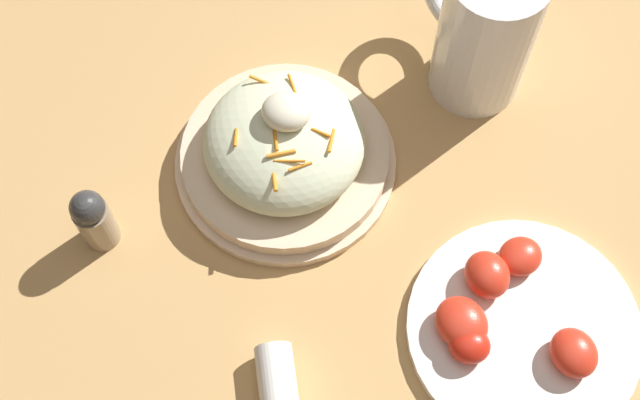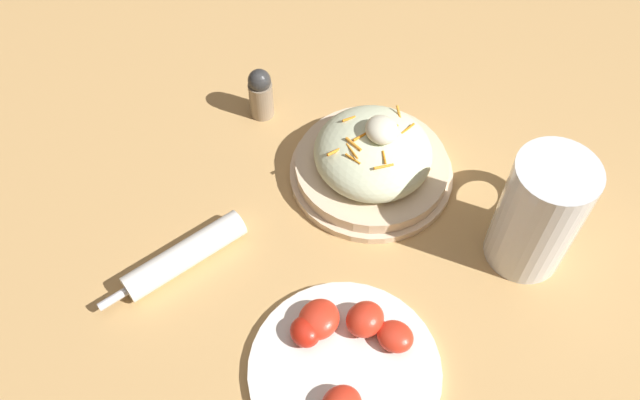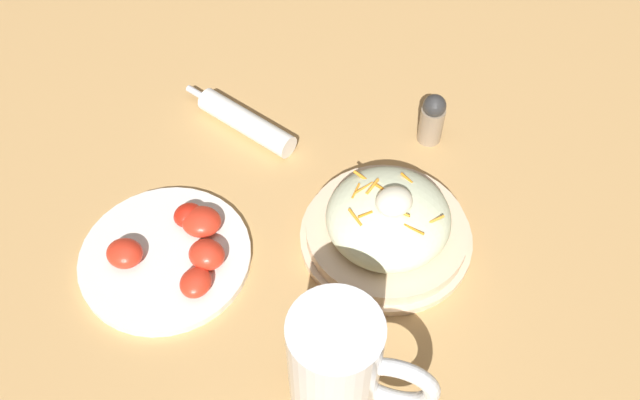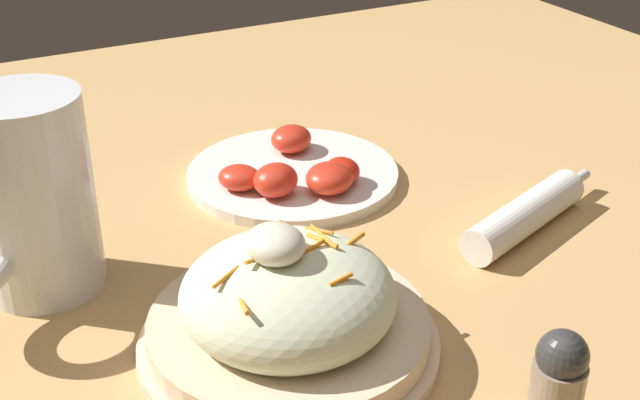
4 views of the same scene
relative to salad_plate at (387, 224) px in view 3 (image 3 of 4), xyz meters
name	(u,v)px [view 3 (image 3 of 4)]	position (x,y,z in m)	size (l,w,h in m)	color
ground_plane	(315,206)	(-0.05, 0.10, -0.03)	(1.43, 1.43, 0.00)	tan
salad_plate	(387,224)	(0.00, 0.00, 0.00)	(0.22, 0.22, 0.10)	beige
beer_mug	(338,371)	(-0.17, -0.14, 0.04)	(0.13, 0.13, 0.16)	white
napkin_roll	(245,122)	(-0.06, 0.26, -0.02)	(0.09, 0.19, 0.03)	white
tomato_plate	(171,253)	(-0.24, 0.12, -0.02)	(0.21, 0.21, 0.04)	white
salt_shaker	(432,118)	(0.16, 0.11, 0.01)	(0.03, 0.03, 0.08)	gray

